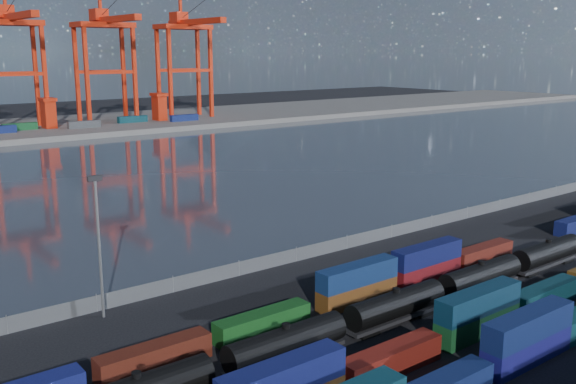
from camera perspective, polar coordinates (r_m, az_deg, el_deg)
ground at (r=75.54m, az=14.39°, el=-11.35°), size 700.00×700.00×0.00m
harbor_water at (r=159.53m, az=-16.76°, el=1.08°), size 700.00×700.00×0.00m
container_row_south at (r=63.20m, az=17.04°, el=-14.29°), size 139.90×2.45×5.23m
container_row_mid at (r=74.19m, az=17.22°, el=-10.40°), size 141.07×2.41×5.14m
container_row_north at (r=95.68m, az=16.36°, el=-5.07°), size 127.83×2.34×4.98m
tanker_string at (r=63.97m, az=-0.18°, el=-13.37°), size 106.76×2.96×4.23m
waterfront_fence at (r=93.57m, az=0.75°, el=-5.60°), size 160.12×0.12×2.20m
yard_light_mast at (r=75.09m, az=-16.48°, el=-4.07°), size 1.60×0.40×16.60m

